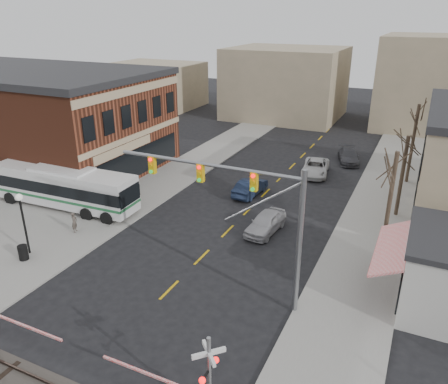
# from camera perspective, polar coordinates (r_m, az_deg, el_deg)

# --- Properties ---
(ground) EXTENTS (160.00, 160.00, 0.00)m
(ground) POSITION_cam_1_polar(r_m,az_deg,el_deg) (24.52, -9.73, -14.95)
(ground) COLOR black
(ground) RESTS_ON ground
(sidewalk_west) EXTENTS (5.00, 60.00, 0.12)m
(sidewalk_west) POSITION_cam_1_polar(r_m,az_deg,el_deg) (44.02, -5.33, 2.87)
(sidewalk_west) COLOR gray
(sidewalk_west) RESTS_ON ground
(sidewalk_east) EXTENTS (5.00, 60.00, 0.12)m
(sidewalk_east) POSITION_cam_1_polar(r_m,az_deg,el_deg) (38.61, 19.85, -1.32)
(sidewalk_east) COLOR gray
(sidewalk_east) RESTS_ON ground
(brick_building) EXTENTS (30.40, 15.40, 9.60)m
(brick_building) POSITION_cam_1_polar(r_m,az_deg,el_deg) (51.00, -25.40, 9.09)
(brick_building) COLOR brown
(brick_building) RESTS_ON ground
(tree_east_a) EXTENTS (0.28, 0.28, 6.75)m
(tree_east_a) POSITION_cam_1_polar(r_m,az_deg,el_deg) (29.86, 20.81, -1.25)
(tree_east_a) COLOR #382B21
(tree_east_a) RESTS_ON sidewalk_east
(tree_east_b) EXTENTS (0.28, 0.28, 6.30)m
(tree_east_b) POSITION_cam_1_polar(r_m,az_deg,el_deg) (35.55, 22.22, 1.88)
(tree_east_b) COLOR #382B21
(tree_east_b) RESTS_ON sidewalk_east
(tree_east_c) EXTENTS (0.28, 0.28, 7.20)m
(tree_east_c) POSITION_cam_1_polar(r_m,az_deg,el_deg) (43.07, 23.40, 5.76)
(tree_east_c) COLOR #382B21
(tree_east_c) RESTS_ON sidewalk_east
(transit_bus) EXTENTS (12.63, 3.24, 3.23)m
(transit_bus) POSITION_cam_1_polar(r_m,az_deg,el_deg) (37.22, -20.16, 0.69)
(transit_bus) COLOR silver
(transit_bus) RESTS_ON ground
(traffic_signal_mast) EXTENTS (10.50, 0.30, 8.00)m
(traffic_signal_mast) POSITION_cam_1_polar(r_m,az_deg,el_deg) (22.24, 3.01, -1.44)
(traffic_signal_mast) COLOR gray
(traffic_signal_mast) RESTS_ON ground
(rr_crossing_east) EXTENTS (5.60, 1.36, 4.00)m
(rr_crossing_east) POSITION_cam_1_polar(r_m,az_deg,el_deg) (17.98, -3.24, -22.99)
(rr_crossing_east) COLOR gray
(rr_crossing_east) RESTS_ON ground
(street_lamp) EXTENTS (0.44, 0.44, 4.19)m
(street_lamp) POSITION_cam_1_polar(r_m,az_deg,el_deg) (30.36, -24.91, -2.29)
(street_lamp) COLOR black
(street_lamp) RESTS_ON sidewalk_west
(trash_bin) EXTENTS (0.60, 0.60, 0.98)m
(trash_bin) POSITION_cam_1_polar(r_m,az_deg,el_deg) (30.78, -24.76, -7.19)
(trash_bin) COLOR black
(trash_bin) RESTS_ON sidewalk_west
(car_a) EXTENTS (2.13, 4.49, 1.48)m
(car_a) POSITION_cam_1_polar(r_m,az_deg,el_deg) (31.60, 5.46, -3.98)
(car_a) COLOR #A1A0A5
(car_a) RESTS_ON ground
(car_b) EXTENTS (1.80, 4.45, 1.44)m
(car_b) POSITION_cam_1_polar(r_m,az_deg,el_deg) (37.83, 3.44, 0.64)
(car_b) COLOR #172139
(car_b) RESTS_ON ground
(car_c) EXTENTS (3.12, 5.46, 1.44)m
(car_c) POSITION_cam_1_polar(r_m,az_deg,el_deg) (43.52, 11.87, 3.15)
(car_c) COLOR silver
(car_c) RESTS_ON ground
(car_d) EXTENTS (3.12, 5.01, 1.35)m
(car_d) POSITION_cam_1_polar(r_m,az_deg,el_deg) (48.01, 15.96, 4.54)
(car_d) COLOR #434348
(car_d) RESTS_ON ground
(pedestrian_near) EXTENTS (0.54, 0.65, 1.54)m
(pedestrian_near) POSITION_cam_1_polar(r_m,az_deg,el_deg) (32.96, -18.96, -3.74)
(pedestrian_near) COLOR #4D453D
(pedestrian_near) RESTS_ON sidewalk_west
(pedestrian_far) EXTENTS (0.93, 0.96, 1.55)m
(pedestrian_far) POSITION_cam_1_polar(r_m,az_deg,el_deg) (35.55, -17.85, -1.64)
(pedestrian_far) COLOR #38345C
(pedestrian_far) RESTS_ON sidewalk_west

